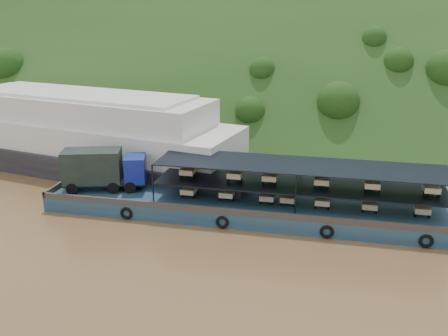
# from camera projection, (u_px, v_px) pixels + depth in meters

# --- Properties ---
(ground) EXTENTS (160.00, 160.00, 0.00)m
(ground) POSITION_uv_depth(u_px,v_px,m) (240.00, 218.00, 41.03)
(ground) COLOR brown
(ground) RESTS_ON ground
(hillside) EXTENTS (140.00, 39.60, 39.60)m
(hillside) POSITION_uv_depth(u_px,v_px,m) (285.00, 122.00, 74.42)
(hillside) COLOR #1A3212
(hillside) RESTS_ON ground
(cargo_barge) EXTENTS (35.00, 7.18, 4.79)m
(cargo_barge) POSITION_uv_depth(u_px,v_px,m) (239.00, 199.00, 41.73)
(cargo_barge) COLOR #16324E
(cargo_barge) RESTS_ON ground
(passenger_ferry) EXTENTS (41.00, 17.58, 8.06)m
(passenger_ferry) POSITION_uv_depth(u_px,v_px,m) (85.00, 135.00, 52.83)
(passenger_ferry) COLOR black
(passenger_ferry) RESTS_ON ground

